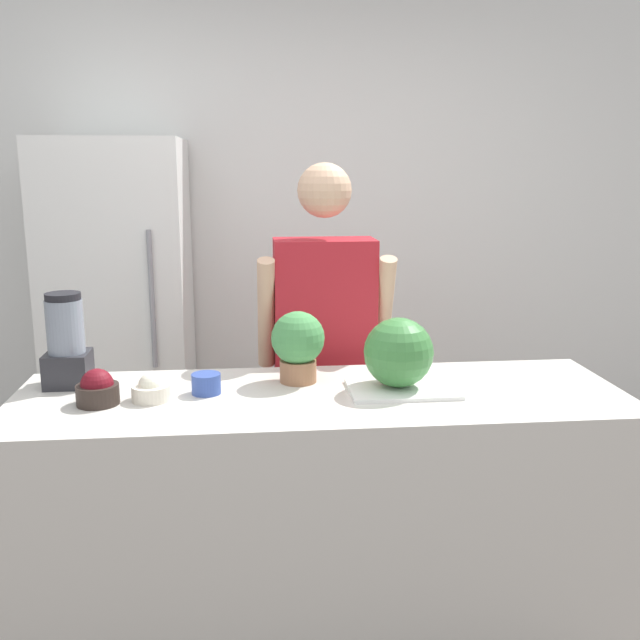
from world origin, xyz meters
The scene contains 11 objects.
wall_back centered at (0.00, 2.01, 1.30)m, with size 8.00×0.06×2.60m.
counter_island centered at (0.00, 0.34, 0.46)m, with size 2.09×0.68×0.93m.
refrigerator centered at (-0.88, 1.63, 0.91)m, with size 0.67×0.69×1.82m.
person centered at (0.07, 0.92, 0.88)m, with size 0.56×0.27×1.70m.
cutting_board centered at (0.28, 0.34, 0.93)m, with size 0.37×0.25×0.01m.
watermelon centered at (0.27, 0.36, 1.06)m, with size 0.24×0.24×0.24m.
bowl_cherries centered at (-0.73, 0.31, 0.98)m, with size 0.14×0.14×0.12m.
bowl_cream centered at (-0.57, 0.33, 0.96)m, with size 0.13×0.13×0.09m.
bowl_small_blue centered at (-0.39, 0.38, 0.96)m, with size 0.10×0.10×0.07m.
blender centered at (-0.88, 0.52, 1.08)m, with size 0.15×0.15×0.33m.
potted_plant centered at (-0.07, 0.49, 1.07)m, with size 0.19×0.19×0.26m.
Camera 1 is at (-0.24, -1.97, 1.69)m, focal length 40.00 mm.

